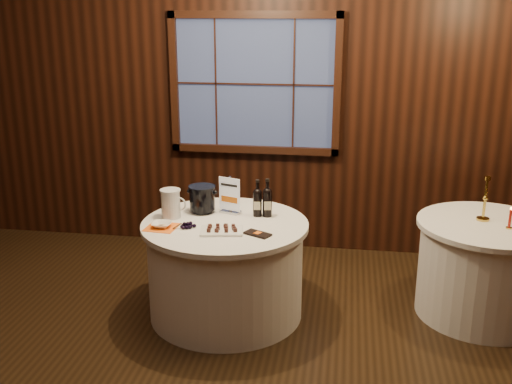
% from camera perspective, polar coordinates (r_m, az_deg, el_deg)
% --- Properties ---
extents(back_wall, '(6.00, 0.10, 3.00)m').
position_cam_1_polar(back_wall, '(5.82, -0.11, 9.24)').
color(back_wall, black).
rests_on(back_wall, ground).
extents(main_table, '(1.28, 1.28, 0.77)m').
position_cam_1_polar(main_table, '(4.73, -2.91, -7.28)').
color(main_table, white).
rests_on(main_table, ground).
extents(side_table, '(1.08, 1.08, 0.77)m').
position_cam_1_polar(side_table, '(5.04, 20.89, -6.85)').
color(side_table, white).
rests_on(side_table, ground).
extents(sign_stand, '(0.18, 0.14, 0.30)m').
position_cam_1_polar(sign_stand, '(4.76, -2.48, -0.82)').
color(sign_stand, '#B2B2B9').
rests_on(sign_stand, main_table).
extents(port_bottle_left, '(0.07, 0.07, 0.30)m').
position_cam_1_polar(port_bottle_left, '(4.68, 0.14, -0.81)').
color(port_bottle_left, black).
rests_on(port_bottle_left, main_table).
extents(port_bottle_right, '(0.07, 0.08, 0.31)m').
position_cam_1_polar(port_bottle_right, '(4.67, 1.08, -0.79)').
color(port_bottle_right, black).
rests_on(port_bottle_right, main_table).
extents(ice_bucket, '(0.22, 0.22, 0.22)m').
position_cam_1_polar(ice_bucket, '(4.79, -5.15, -0.62)').
color(ice_bucket, black).
rests_on(ice_bucket, main_table).
extents(chocolate_plate, '(0.34, 0.25, 0.04)m').
position_cam_1_polar(chocolate_plate, '(4.39, -3.30, -3.61)').
color(chocolate_plate, white).
rests_on(chocolate_plate, main_table).
extents(chocolate_box, '(0.22, 0.17, 0.02)m').
position_cam_1_polar(chocolate_box, '(4.33, 0.16, -4.01)').
color(chocolate_box, black).
rests_on(chocolate_box, main_table).
extents(grape_bunch, '(0.19, 0.11, 0.04)m').
position_cam_1_polar(grape_bunch, '(4.47, -6.54, -3.26)').
color(grape_bunch, black).
rests_on(grape_bunch, main_table).
extents(glass_pitcher, '(0.21, 0.16, 0.23)m').
position_cam_1_polar(glass_pitcher, '(4.70, -8.10, -1.08)').
color(glass_pitcher, silver).
rests_on(glass_pitcher, main_table).
extents(orange_napkin, '(0.24, 0.24, 0.00)m').
position_cam_1_polar(orange_napkin, '(4.53, -8.97, -3.34)').
color(orange_napkin, orange).
rests_on(orange_napkin, main_table).
extents(cracker_bowl, '(0.15, 0.15, 0.04)m').
position_cam_1_polar(cracker_bowl, '(4.52, -8.98, -3.10)').
color(cracker_bowl, white).
rests_on(cracker_bowl, orange_napkin).
extents(brass_candlestick, '(0.10, 0.10, 0.35)m').
position_cam_1_polar(brass_candlestick, '(4.91, 20.93, -1.12)').
color(brass_candlestick, gold).
rests_on(brass_candlestick, side_table).
extents(red_candle, '(0.05, 0.05, 0.17)m').
position_cam_1_polar(red_candle, '(4.81, 23.02, -2.48)').
color(red_candle, gold).
rests_on(red_candle, side_table).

